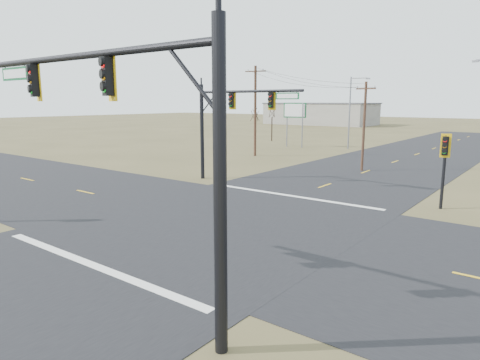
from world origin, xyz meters
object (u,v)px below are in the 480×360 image
(pedestal_signal_ne, at_px, (445,154))
(bare_tree_b, at_px, (272,112))
(mast_arm_near, at_px, (121,113))
(bare_tree_a, at_px, (255,114))
(utility_pole_far, at_px, (255,110))
(utility_pole_near, at_px, (364,125))
(streetlight_c, at_px, (351,109))
(highway_sign, at_px, (295,116))
(mast_arm_far, at_px, (230,112))

(pedestal_signal_ne, xyz_separation_m, bare_tree_b, (-31.58, 30.58, 1.36))
(mast_arm_near, relative_size, bare_tree_a, 2.10)
(mast_arm_near, relative_size, utility_pole_far, 1.16)
(mast_arm_near, xyz_separation_m, utility_pole_near, (-4.52, 29.26, -1.67))
(streetlight_c, bearing_deg, utility_pole_far, -112.59)
(mast_arm_near, height_order, utility_pole_near, mast_arm_near)
(highway_sign, bearing_deg, mast_arm_near, -76.13)
(mast_arm_far, bearing_deg, pedestal_signal_ne, -16.38)
(bare_tree_a, bearing_deg, pedestal_signal_ne, -37.52)
(streetlight_c, relative_size, bare_tree_a, 1.67)
(mast_arm_near, distance_m, bare_tree_b, 56.22)
(bare_tree_b, bearing_deg, pedestal_signal_ne, -44.08)
(mast_arm_near, height_order, mast_arm_far, mast_arm_near)
(utility_pole_near, distance_m, streetlight_c, 18.23)
(bare_tree_a, bearing_deg, utility_pole_far, -54.40)
(utility_pole_near, height_order, bare_tree_b, utility_pole_near)
(bare_tree_a, bearing_deg, mast_arm_far, -58.48)
(utility_pole_far, distance_m, streetlight_c, 14.49)
(highway_sign, relative_size, bare_tree_a, 1.08)
(mast_arm_near, distance_m, utility_pole_near, 29.65)
(utility_pole_near, height_order, highway_sign, utility_pole_near)
(mast_arm_far, height_order, bare_tree_b, mast_arm_far)
(utility_pole_far, distance_m, bare_tree_b, 19.17)
(pedestal_signal_ne, bearing_deg, streetlight_c, 104.07)
(utility_pole_far, relative_size, streetlight_c, 1.08)
(mast_arm_near, xyz_separation_m, streetlight_c, (-12.68, 45.52, -0.62))
(streetlight_c, bearing_deg, bare_tree_a, -157.83)
(pedestal_signal_ne, bearing_deg, utility_pole_far, 130.84)
(mast_arm_far, bearing_deg, bare_tree_a, 101.90)
(highway_sign, distance_m, bare_tree_a, 5.44)
(highway_sign, bearing_deg, bare_tree_b, 131.27)
(utility_pole_near, distance_m, bare_tree_b, 30.19)
(utility_pole_far, relative_size, bare_tree_a, 1.81)
(mast_arm_near, distance_m, mast_arm_far, 20.59)
(pedestal_signal_ne, bearing_deg, utility_pole_near, 111.64)
(bare_tree_b, bearing_deg, streetlight_c, -14.19)
(streetlight_c, bearing_deg, mast_arm_near, -73.97)
(utility_pole_far, relative_size, bare_tree_b, 1.76)
(mast_arm_far, height_order, bare_tree_a, mast_arm_far)
(utility_pole_near, bearing_deg, mast_arm_far, -117.07)
(mast_arm_far, distance_m, bare_tree_a, 27.04)
(mast_arm_near, xyz_separation_m, bare_tree_b, (-27.19, 49.19, -1.23))
(pedestal_signal_ne, relative_size, bare_tree_b, 0.77)
(pedestal_signal_ne, relative_size, highway_sign, 0.73)
(mast_arm_near, bearing_deg, streetlight_c, 120.65)
(streetlight_c, bearing_deg, bare_tree_b, 166.28)
(highway_sign, xyz_separation_m, bare_tree_b, (-7.51, 5.90, 0.33))
(mast_arm_far, relative_size, bare_tree_a, 1.66)
(pedestal_signal_ne, height_order, bare_tree_b, bare_tree_b)
(utility_pole_near, xyz_separation_m, utility_pole_far, (-13.83, 2.94, 1.06))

